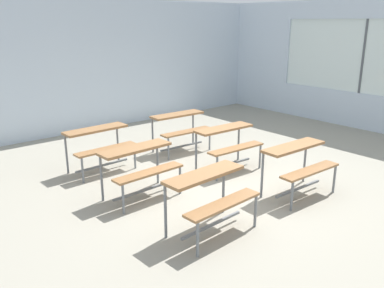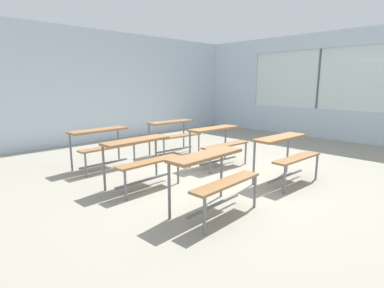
{
  "view_description": "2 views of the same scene",
  "coord_description": "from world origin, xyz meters",
  "px_view_note": "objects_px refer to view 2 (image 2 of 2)",
  "views": [
    {
      "loc": [
        -4.18,
        -4.18,
        2.49
      ],
      "look_at": [
        -0.32,
        0.4,
        0.64
      ],
      "focal_mm": 37.37,
      "sensor_mm": 36.0,
      "label": 1
    },
    {
      "loc": [
        -3.8,
        -3.3,
        1.6
      ],
      "look_at": [
        -0.07,
        0.55,
        0.5
      ],
      "focal_mm": 28.0,
      "sensor_mm": 36.0,
      "label": 2
    }
  ],
  "objects_px": {
    "desk_bench_r1c1": "(218,137)",
    "desk_bench_r2c1": "(174,129)",
    "desk_bench_r0c0": "(213,169)",
    "desk_bench_r0c1": "(286,148)",
    "desk_bench_r2c0": "(102,139)",
    "desk_bench_r1c0": "(141,152)"
  },
  "relations": [
    {
      "from": "desk_bench_r1c1",
      "to": "desk_bench_r2c1",
      "type": "distance_m",
      "value": 1.35
    },
    {
      "from": "desk_bench_r0c0",
      "to": "desk_bench_r2c1",
      "type": "relative_size",
      "value": 1.0
    },
    {
      "from": "desk_bench_r0c0",
      "to": "desk_bench_r0c1",
      "type": "bearing_deg",
      "value": -3.27
    },
    {
      "from": "desk_bench_r0c1",
      "to": "desk_bench_r1c1",
      "type": "distance_m",
      "value": 1.42
    },
    {
      "from": "desk_bench_r0c1",
      "to": "desk_bench_r2c0",
      "type": "distance_m",
      "value": 3.3
    },
    {
      "from": "desk_bench_r0c0",
      "to": "desk_bench_r1c0",
      "type": "bearing_deg",
      "value": 90.7
    },
    {
      "from": "desk_bench_r1c1",
      "to": "desk_bench_r2c0",
      "type": "relative_size",
      "value": 1.01
    },
    {
      "from": "desk_bench_r0c1",
      "to": "desk_bench_r2c1",
      "type": "distance_m",
      "value": 2.77
    },
    {
      "from": "desk_bench_r0c0",
      "to": "desk_bench_r0c1",
      "type": "xyz_separation_m",
      "value": [
        1.74,
        -0.02,
        0.0
      ]
    },
    {
      "from": "desk_bench_r1c0",
      "to": "desk_bench_r2c1",
      "type": "bearing_deg",
      "value": 34.37
    },
    {
      "from": "desk_bench_r1c0",
      "to": "desk_bench_r0c0",
      "type": "bearing_deg",
      "value": -88.64
    },
    {
      "from": "desk_bench_r0c1",
      "to": "desk_bench_r2c0",
      "type": "xyz_separation_m",
      "value": [
        -1.76,
        2.79,
        0.0
      ]
    },
    {
      "from": "desk_bench_r0c1",
      "to": "desk_bench_r1c0",
      "type": "relative_size",
      "value": 1.0
    },
    {
      "from": "desk_bench_r1c1",
      "to": "desk_bench_r1c0",
      "type": "bearing_deg",
      "value": -177.65
    },
    {
      "from": "desk_bench_r0c0",
      "to": "desk_bench_r1c1",
      "type": "bearing_deg",
      "value": 36.84
    },
    {
      "from": "desk_bench_r2c1",
      "to": "desk_bench_r2c0",
      "type": "bearing_deg",
      "value": -177.73
    },
    {
      "from": "desk_bench_r0c1",
      "to": "desk_bench_r2c1",
      "type": "xyz_separation_m",
      "value": [
        -0.01,
        2.77,
        0.0
      ]
    },
    {
      "from": "desk_bench_r1c1",
      "to": "desk_bench_r2c0",
      "type": "height_order",
      "value": "same"
    },
    {
      "from": "desk_bench_r0c1",
      "to": "desk_bench_r2c0",
      "type": "bearing_deg",
      "value": 124.35
    },
    {
      "from": "desk_bench_r0c1",
      "to": "desk_bench_r2c0",
      "type": "relative_size",
      "value": 1.0
    },
    {
      "from": "desk_bench_r0c0",
      "to": "desk_bench_r1c1",
      "type": "relative_size",
      "value": 1.0
    },
    {
      "from": "desk_bench_r0c1",
      "to": "desk_bench_r0c0",
      "type": "bearing_deg",
      "value": -178.48
    }
  ]
}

